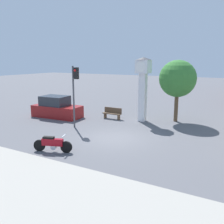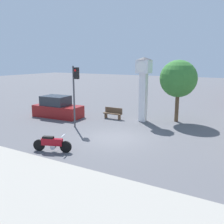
{
  "view_description": "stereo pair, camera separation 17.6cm",
  "coord_description": "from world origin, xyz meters",
  "px_view_note": "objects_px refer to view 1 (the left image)",
  "views": [
    {
      "loc": [
        7.18,
        -13.13,
        4.8
      ],
      "look_at": [
        -0.45,
        0.47,
        1.53
      ],
      "focal_mm": 40.0,
      "sensor_mm": 36.0,
      "label": 1
    },
    {
      "loc": [
        7.34,
        -13.04,
        4.8
      ],
      "look_at": [
        -0.45,
        0.47,
        1.53
      ],
      "focal_mm": 40.0,
      "sensor_mm": 36.0,
      "label": 2
    }
  ],
  "objects_px": {
    "motorcycle": "(53,144)",
    "clock_tower": "(143,80)",
    "bench": "(112,113)",
    "street_tree": "(178,79)",
    "traffic_light": "(75,86)",
    "parked_car": "(57,108)"
  },
  "relations": [
    {
      "from": "bench",
      "to": "motorcycle",
      "type": "bearing_deg",
      "value": -83.27
    },
    {
      "from": "clock_tower",
      "to": "motorcycle",
      "type": "bearing_deg",
      "value": -99.72
    },
    {
      "from": "traffic_light",
      "to": "street_tree",
      "type": "distance_m",
      "value": 7.89
    },
    {
      "from": "traffic_light",
      "to": "clock_tower",
      "type": "bearing_deg",
      "value": 50.47
    },
    {
      "from": "clock_tower",
      "to": "parked_car",
      "type": "height_order",
      "value": "clock_tower"
    },
    {
      "from": "bench",
      "to": "traffic_light",
      "type": "bearing_deg",
      "value": -104.72
    },
    {
      "from": "clock_tower",
      "to": "street_tree",
      "type": "xyz_separation_m",
      "value": [
        2.36,
        1.23,
        0.06
      ]
    },
    {
      "from": "bench",
      "to": "parked_car",
      "type": "bearing_deg",
      "value": -158.61
    },
    {
      "from": "bench",
      "to": "street_tree",
      "type": "bearing_deg",
      "value": 19.6
    },
    {
      "from": "street_tree",
      "to": "bench",
      "type": "height_order",
      "value": "street_tree"
    },
    {
      "from": "traffic_light",
      "to": "bench",
      "type": "xyz_separation_m",
      "value": [
        0.96,
        3.66,
        -2.52
      ]
    },
    {
      "from": "parked_car",
      "to": "motorcycle",
      "type": "bearing_deg",
      "value": -53.45
    },
    {
      "from": "motorcycle",
      "to": "parked_car",
      "type": "xyz_separation_m",
      "value": [
        -5.43,
        6.45,
        0.3
      ]
    },
    {
      "from": "motorcycle",
      "to": "parked_car",
      "type": "distance_m",
      "value": 8.44
    },
    {
      "from": "bench",
      "to": "parked_car",
      "type": "height_order",
      "value": "parked_car"
    },
    {
      "from": "motorcycle",
      "to": "clock_tower",
      "type": "bearing_deg",
      "value": 60.46
    },
    {
      "from": "motorcycle",
      "to": "clock_tower",
      "type": "height_order",
      "value": "clock_tower"
    },
    {
      "from": "clock_tower",
      "to": "traffic_light",
      "type": "distance_m",
      "value": 5.38
    },
    {
      "from": "street_tree",
      "to": "bench",
      "type": "relative_size",
      "value": 3.0
    },
    {
      "from": "motorcycle",
      "to": "parked_car",
      "type": "relative_size",
      "value": 0.47
    },
    {
      "from": "traffic_light",
      "to": "bench",
      "type": "bearing_deg",
      "value": 75.28
    },
    {
      "from": "motorcycle",
      "to": "clock_tower",
      "type": "distance_m",
      "value": 9.26
    }
  ]
}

